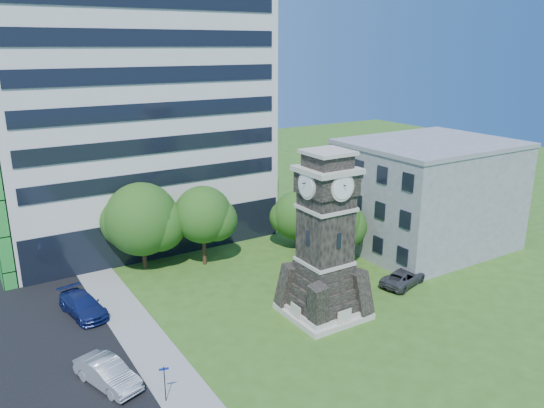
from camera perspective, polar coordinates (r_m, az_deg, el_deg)
ground at (r=37.24m, az=3.62°, el=-14.04°), size 160.00×160.00×0.00m
sidewalk at (r=37.45m, az=-13.43°, el=-14.26°), size 3.00×70.00×0.06m
street at (r=36.30m, az=-26.78°, el=-16.88°), size 14.00×80.00×0.02m
clock_tower at (r=37.98m, az=5.71°, el=-4.58°), size 5.40×5.40×12.22m
office_tall at (r=54.26m, az=-15.34°, el=11.07°), size 26.20×15.11×28.60m
office_low at (r=53.32m, az=16.35°, el=1.01°), size 15.20×12.20×10.40m
car_street_mid at (r=33.64m, az=-17.28°, el=-16.99°), size 3.11×4.98×1.55m
car_street_north at (r=41.89m, az=-19.69°, el=-10.20°), size 2.98×5.46×1.50m
car_east_lot at (r=45.41m, az=13.94°, el=-7.68°), size 5.00×3.25×1.28m
park_bench at (r=40.84m, az=7.37°, el=-10.30°), size 2.06×0.55×1.06m
street_sign at (r=31.21m, az=-11.48°, el=-18.07°), size 0.53×0.05×2.22m
tree_nw at (r=47.26m, az=-13.73°, el=-1.78°), size 7.03×6.39×7.80m
tree_nc at (r=47.10m, az=-7.36°, el=-1.34°), size 5.61×5.10×7.27m
tree_ne at (r=51.21m, az=2.74°, el=-1.36°), size 5.18×4.71×5.63m
tree_east at (r=46.99m, az=6.54°, el=-2.07°), size 5.74×5.22×6.75m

